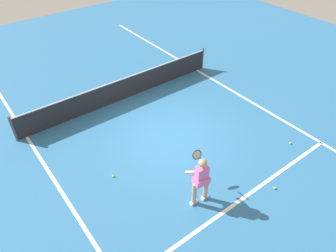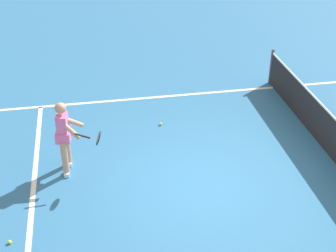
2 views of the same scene
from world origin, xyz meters
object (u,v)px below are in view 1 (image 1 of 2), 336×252
at_px(tennis_player, 201,179).
at_px(tennis_ball_far, 113,176).
at_px(tennis_ball_mid, 290,143).
at_px(tennis_ball_near, 275,188).

height_order(tennis_player, tennis_ball_far, tennis_player).
height_order(tennis_player, tennis_ball_mid, tennis_player).
bearing_deg(tennis_ball_far, tennis_ball_near, -42.89).
bearing_deg(tennis_ball_mid, tennis_ball_far, 157.13).
xyz_separation_m(tennis_ball_near, tennis_ball_far, (-3.38, 3.14, 0.00)).
distance_m(tennis_ball_near, tennis_ball_mid, 2.14).
bearing_deg(tennis_player, tennis_ball_far, 123.79).
xyz_separation_m(tennis_player, tennis_ball_near, (1.95, -1.00, -0.81)).
distance_m(tennis_player, tennis_ball_mid, 3.99).
relative_size(tennis_player, tennis_ball_near, 23.48).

